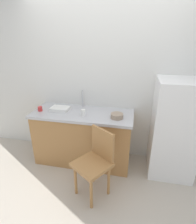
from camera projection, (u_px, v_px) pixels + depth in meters
The scene contains 11 objects.
ground_plane at pixel (94, 191), 2.39m from camera, with size 8.00×8.00×0.00m, color #BCB2A3.
back_wall at pixel (108, 82), 2.79m from camera, with size 4.80×0.10×2.51m, color silver.
cabinet_base at pixel (84, 138), 2.87m from camera, with size 1.49×0.60×0.82m, color #A87542.
countertop at pixel (83, 114), 2.71m from camera, with size 1.53×0.64×0.04m, color #B7B7BC.
faucet at pixel (83, 99), 2.88m from camera, with size 0.02×0.02×0.27m, color #B7B7BC.
refrigerator at pixel (174, 129), 2.51m from camera, with size 0.61×0.58×1.42m, color white.
chair at pixel (95, 161), 2.20m from camera, with size 0.56×0.56×0.89m.
dish_tray at pixel (60, 109), 2.77m from camera, with size 0.28×0.20×0.05m, color white.
terracotta_bowl at pixel (117, 116), 2.50m from camera, with size 0.18×0.18×0.07m, color gray.
cup_red at pixel (40, 109), 2.74m from camera, with size 0.07×0.07×0.07m, color red.
cup_white at pixel (83, 113), 2.57m from camera, with size 0.06×0.06×0.09m, color white.
Camera 1 is at (0.43, -1.73, 1.92)m, focal length 28.51 mm.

